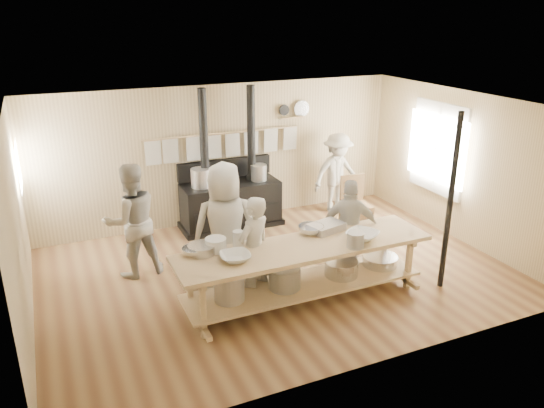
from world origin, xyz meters
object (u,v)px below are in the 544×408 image
Objects in this scene: cook_center at (226,229)px; cook_by_window at (337,173)px; roasting_pan at (326,227)px; stove at (230,200)px; chair at (356,215)px; cook_right at (350,228)px; cook_left at (132,221)px; cook_far_left at (254,250)px; prep_table at (304,267)px.

cook_center is 3.72m from cook_by_window.
roasting_pan is (1.39, -0.41, -0.05)m from cook_center.
stove is 2.35m from chair.
stove is at bearing -100.03° from cook_center.
cook_center reaches higher than cook_right.
cook_left is at bearing 8.25° from cook_right.
cook_by_window reaches higher than cook_right.
chair is (-0.16, -0.98, -0.51)m from cook_by_window.
cook_far_left is at bearing 37.76° from cook_right.
cook_center is (-0.87, -2.27, 0.44)m from stove.
cook_far_left is 1.15m from roasting_pan.
stove reaches higher than cook_by_window.
prep_table is at bearing 150.14° from cook_center.
roasting_pan is at bearing 47.86° from cook_right.
stove is at bearing 155.39° from chair.
cook_left reaches higher than cook_by_window.
cook_by_window is (2.82, 2.56, 0.04)m from cook_far_left.
chair is at bearing 42.52° from prep_table.
cook_far_left is (-0.62, 0.29, 0.25)m from prep_table.
roasting_pan is (0.52, 0.33, 0.39)m from prep_table.
prep_table is 2.69m from cook_left.
prep_table is 2.39× the size of cook_right.
stove is 2.38m from cook_left.
cook_left is 4.08m from chair.
prep_table is at bearing -147.84° from roasting_pan.
stove is 1.36× the size of cook_center.
cook_right is (1.02, -2.54, 0.23)m from stove.
cook_right is at bearing 160.17° from cook_far_left.
cook_center reaches higher than cook_far_left.
cook_left is 0.92× the size of cook_center.
cook_center reaches higher than cook_left.
cook_right is (1.89, -0.26, -0.20)m from cook_center.
cook_far_left reaches higher than cook_right.
stove is at bearing 173.58° from cook_by_window.
cook_left reaches higher than cook_right.
cook_right reaches higher than chair.
stove reaches higher than cook_left.
cook_right is at bearing 25.01° from prep_table.
stove is 1.68× the size of cook_far_left.
cook_center reaches higher than cook_by_window.
stove is 2.47m from cook_center.
cook_far_left is 1.65m from cook_right.
roasting_pan is (1.14, 0.04, 0.13)m from cook_far_left.
roasting_pan is at bearing 142.89° from cook_left.
cook_far_left is at bearing 154.57° from prep_table.
cook_left is 1.74× the size of chair.
cook_left is (-2.00, -1.25, 0.36)m from stove.
cook_left is 3.29m from cook_right.
cook_by_window is at bearing -164.02° from cook_far_left.
prep_table is 1.22m from cook_center.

